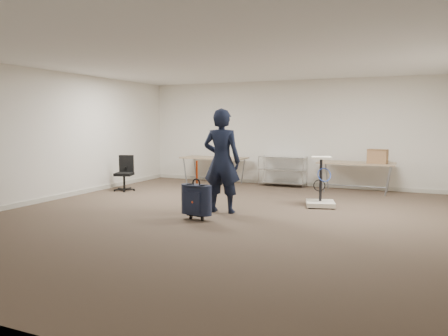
% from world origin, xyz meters
% --- Properties ---
extents(ground, '(9.00, 9.00, 0.00)m').
position_xyz_m(ground, '(0.00, 0.00, 0.00)').
color(ground, '#4D392E').
rests_on(ground, ground).
extents(room_shell, '(8.00, 9.00, 9.00)m').
position_xyz_m(room_shell, '(0.00, 1.38, 0.05)').
color(room_shell, white).
rests_on(room_shell, ground).
extents(folding_table_left, '(1.80, 0.75, 0.73)m').
position_xyz_m(folding_table_left, '(-1.90, 3.95, 0.68)').
color(folding_table_left, '#917359').
rests_on(folding_table_left, ground).
extents(folding_table_right, '(1.80, 0.75, 0.73)m').
position_xyz_m(folding_table_right, '(1.90, 3.95, 0.68)').
color(folding_table_right, '#917359').
rests_on(folding_table_right, ground).
extents(wire_shelf, '(1.22, 0.47, 0.80)m').
position_xyz_m(wire_shelf, '(0.00, 4.20, 0.44)').
color(wire_shelf, silver).
rests_on(wire_shelf, ground).
extents(person, '(0.75, 0.53, 1.95)m').
position_xyz_m(person, '(-0.09, 0.47, 0.97)').
color(person, black).
rests_on(person, ground).
extents(suitcase, '(0.40, 0.26, 1.04)m').
position_xyz_m(suitcase, '(-0.22, -0.30, 0.35)').
color(suitcase, '#161E31').
rests_on(suitcase, ground).
extents(office_chair, '(0.53, 0.53, 0.87)m').
position_xyz_m(office_chair, '(-3.38, 1.89, 0.26)').
color(office_chair, black).
rests_on(office_chair, ground).
extents(equipment_cart, '(0.68, 0.68, 1.01)m').
position_xyz_m(equipment_cart, '(1.51, 1.76, 0.27)').
color(equipment_cart, white).
rests_on(equipment_cart, ground).
extents(cardboard_box, '(0.47, 0.37, 0.33)m').
position_xyz_m(cardboard_box, '(2.39, 3.89, 0.89)').
color(cardboard_box, '#A4754C').
rests_on(cardboard_box, folding_table_right).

